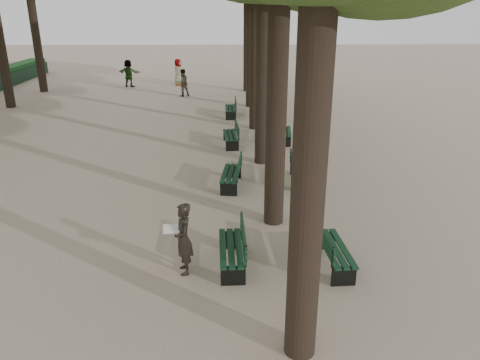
{
  "coord_description": "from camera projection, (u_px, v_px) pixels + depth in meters",
  "views": [
    {
      "loc": [
        0.36,
        -8.35,
        5.51
      ],
      "look_at": [
        0.6,
        3.0,
        1.2
      ],
      "focal_mm": 35.0,
      "sensor_mm": 36.0,
      "label": 1
    }
  ],
  "objects": [
    {
      "name": "man_with_map",
      "position": [
        183.0,
        239.0,
        9.95
      ],
      "size": [
        0.67,
        0.7,
        1.61
      ],
      "color": "black",
      "rests_on": "ground"
    },
    {
      "name": "pedestrian_b",
      "position": [
        309.0,
        73.0,
        33.04
      ],
      "size": [
        1.17,
        0.48,
        1.77
      ],
      "primitive_type": "imported",
      "rotation": [
        0.0,
        0.0,
        6.17
      ],
      "color": "#262628",
      "rests_on": "ground"
    },
    {
      "name": "bench_left_3",
      "position": [
        230.0,
        111.0,
        24.07
      ],
      "size": [
        0.6,
        1.81,
        0.92
      ],
      "color": "black",
      "rests_on": "ground"
    },
    {
      "name": "ground",
      "position": [
        214.0,
        285.0,
        9.76
      ],
      "size": [
        120.0,
        120.0,
        0.0
      ],
      "primitive_type": "plane",
      "color": "tan",
      "rests_on": "ground"
    },
    {
      "name": "bench_left_2",
      "position": [
        231.0,
        139.0,
        19.2
      ],
      "size": [
        0.7,
        1.84,
        0.92
      ],
      "color": "black",
      "rests_on": "ground"
    },
    {
      "name": "bench_right_1",
      "position": [
        301.0,
        175.0,
        15.17
      ],
      "size": [
        0.61,
        1.81,
        0.92
      ],
      "color": "black",
      "rests_on": "ground"
    },
    {
      "name": "bench_left_0",
      "position": [
        232.0,
        255.0,
        10.38
      ],
      "size": [
        0.63,
        1.82,
        0.92
      ],
      "color": "black",
      "rests_on": "ground"
    },
    {
      "name": "pedestrian_e",
      "position": [
        129.0,
        73.0,
        32.45
      ],
      "size": [
        1.74,
        0.98,
        1.86
      ],
      "primitive_type": "imported",
      "rotation": [
        0.0,
        0.0,
        2.76
      ],
      "color": "#262628",
      "rests_on": "ground"
    },
    {
      "name": "bench_right_2",
      "position": [
        284.0,
        135.0,
        19.74
      ],
      "size": [
        0.73,
        1.84,
        0.92
      ],
      "color": "black",
      "rests_on": "ground"
    },
    {
      "name": "bench_right_3",
      "position": [
        274.0,
        111.0,
        24.08
      ],
      "size": [
        0.66,
        1.83,
        0.92
      ],
      "color": "black",
      "rests_on": "ground"
    },
    {
      "name": "pedestrian_a",
      "position": [
        183.0,
        83.0,
        29.21
      ],
      "size": [
        0.87,
        0.64,
        1.67
      ],
      "primitive_type": "imported",
      "rotation": [
        0.0,
        0.0,
        3.58
      ],
      "color": "#262628",
      "rests_on": "ground"
    },
    {
      "name": "bench_left_1",
      "position": [
        231.0,
        178.0,
        14.89
      ],
      "size": [
        0.75,
        1.85,
        0.92
      ],
      "color": "black",
      "rests_on": "ground"
    },
    {
      "name": "pedestrian_d",
      "position": [
        178.0,
        72.0,
        33.13
      ],
      "size": [
        0.6,
        0.96,
        1.83
      ],
      "primitive_type": "imported",
      "rotation": [
        0.0,
        0.0,
        1.29
      ],
      "color": "#262628",
      "rests_on": "ground"
    },
    {
      "name": "bench_right_0",
      "position": [
        334.0,
        255.0,
        10.36
      ],
      "size": [
        0.69,
        1.83,
        0.92
      ],
      "color": "black",
      "rests_on": "ground"
    }
  ]
}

